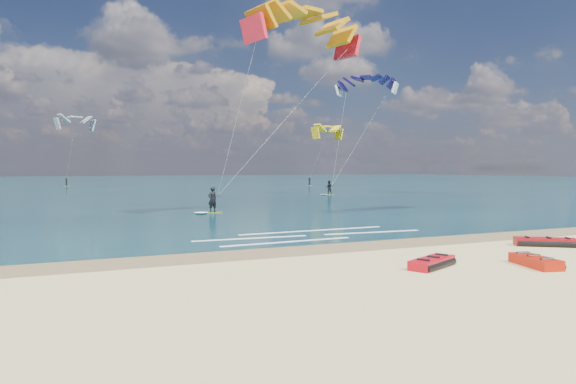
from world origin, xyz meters
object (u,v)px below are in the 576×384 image
object	(u,v)px
packed_kite_right	(535,266)
kitesurfer_far	(350,125)
packed_kite_mid	(545,246)
kitesurfer_main	(260,101)
packed_kite_left	(432,267)

from	to	relation	value
packed_kite_right	kitesurfer_far	xyz separation A→B (m)	(16.85, 40.24, 8.19)
packed_kite_right	packed_kite_mid	bearing A→B (deg)	-39.22
packed_kite_mid	kitesurfer_main	distance (m)	19.96
packed_kite_mid	packed_kite_left	bearing A→B (deg)	-130.77
packed_kite_right	kitesurfer_main	bearing A→B (deg)	19.44
packed_kite_right	kitesurfer_far	world-z (taller)	kitesurfer_far
kitesurfer_far	packed_kite_right	bearing A→B (deg)	-88.10
packed_kite_left	packed_kite_right	distance (m)	3.38
kitesurfer_main	kitesurfer_far	distance (m)	27.16
kitesurfer_main	kitesurfer_far	bearing A→B (deg)	47.96
kitesurfer_far	packed_kite_left	bearing A→B (deg)	-92.51
packed_kite_left	packed_kite_mid	xyz separation A→B (m)	(7.18, 1.75, 0.00)
packed_kite_mid	kitesurfer_far	world-z (taller)	kitesurfer_far
packed_kite_right	kitesurfer_main	size ratio (longest dim) A/B	0.14
kitesurfer_main	kitesurfer_far	size ratio (longest dim) A/B	0.98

